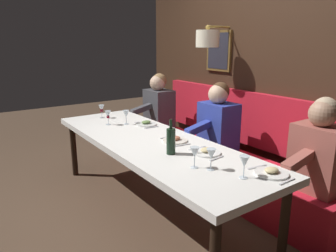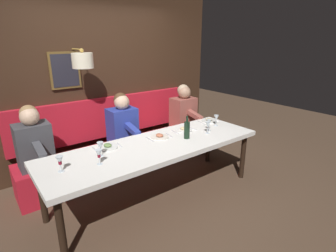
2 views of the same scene
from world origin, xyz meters
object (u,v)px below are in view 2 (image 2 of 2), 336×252
at_px(diner_near, 122,121).
at_px(wine_glass_3, 100,146).
at_px(diner_middle, 33,140).
at_px(wine_bottle, 187,130).
at_px(wine_glass_1, 99,154).
at_px(wine_glass_5, 209,123).
at_px(wine_glass_0, 60,161).
at_px(dining_table, 156,149).
at_px(wine_glass_2, 216,118).
at_px(diner_nearest, 184,109).
at_px(wine_glass_4, 208,125).

bearing_deg(diner_near, wine_glass_3, 138.78).
xyz_separation_m(diner_middle, wine_bottle, (-0.95, -1.64, 0.04)).
xyz_separation_m(wine_glass_1, wine_glass_5, (0.06, -1.67, 0.00)).
height_order(wine_glass_3, wine_glass_5, same).
distance_m(diner_middle, wine_bottle, 1.90).
bearing_deg(diner_middle, wine_glass_0, -176.17).
distance_m(diner_middle, wine_glass_5, 2.28).
bearing_deg(wine_bottle, diner_middle, 59.85).
bearing_deg(wine_glass_0, wine_bottle, -92.24).
distance_m(wine_glass_0, wine_glass_1, 0.37).
relative_size(dining_table, wine_glass_2, 17.02).
bearing_deg(dining_table, wine_glass_1, 96.56).
xyz_separation_m(diner_nearest, wine_glass_4, (-0.99, 0.41, 0.04)).
relative_size(dining_table, diner_near, 3.53).
bearing_deg(diner_near, wine_glass_2, -126.28).
bearing_deg(wine_bottle, wine_glass_5, -84.54).
xyz_separation_m(diner_near, wine_glass_2, (-0.82, -1.12, 0.04)).
xyz_separation_m(diner_nearest, wine_glass_1, (-0.97, 1.98, 0.04)).
relative_size(wine_glass_0, wine_glass_2, 1.00).
height_order(wine_glass_3, wine_glass_4, same).
height_order(wine_glass_1, wine_glass_3, same).
relative_size(wine_glass_0, wine_bottle, 0.55).
relative_size(diner_near, wine_glass_3, 4.82).
relative_size(wine_glass_0, wine_glass_5, 1.00).
relative_size(wine_glass_0, wine_glass_3, 1.00).
height_order(diner_near, wine_glass_1, diner_near).
height_order(diner_nearest, wine_glass_5, diner_nearest).
distance_m(diner_middle, wine_glass_0, 0.89).
height_order(diner_nearest, wine_glass_0, diner_nearest).
bearing_deg(wine_glass_5, wine_glass_3, 85.60).
bearing_deg(wine_glass_1, wine_glass_3, -27.64).
xyz_separation_m(diner_near, wine_bottle, (-0.95, -0.43, 0.04)).
distance_m(diner_near, wine_bottle, 1.05).
height_order(diner_near, wine_bottle, diner_near).
bearing_deg(diner_middle, dining_table, -126.22).
xyz_separation_m(dining_table, wine_bottle, (-0.07, -0.44, 0.18)).
relative_size(dining_table, wine_bottle, 9.30).
bearing_deg(wine_glass_1, wine_glass_2, -85.56).
relative_size(diner_nearest, wine_glass_1, 4.82).
bearing_deg(diner_near, diner_middle, 90.00).
bearing_deg(wine_bottle, wine_glass_1, 90.87).
distance_m(wine_glass_2, wine_glass_3, 1.81).
bearing_deg(wine_glass_5, dining_table, 88.20).
height_order(diner_near, diner_middle, same).
bearing_deg(diner_nearest, wine_glass_2, 175.22).
height_order(diner_middle, wine_glass_4, diner_middle).
height_order(diner_nearest, wine_glass_2, diner_nearest).
bearing_deg(diner_middle, wine_bottle, -120.15).
distance_m(diner_nearest, wine_glass_4, 1.07).
xyz_separation_m(dining_table, wine_glass_5, (-0.03, -0.89, 0.18)).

